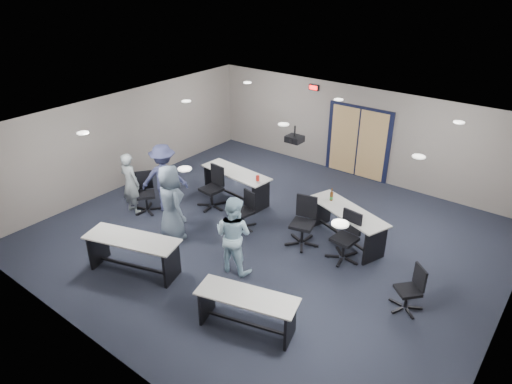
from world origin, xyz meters
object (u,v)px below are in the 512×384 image
Objects in this scene: table_back_left at (236,181)px; chair_loose_right at (408,289)px; person_plaid at (171,203)px; chair_back_c at (303,223)px; chair_back_b at (243,211)px; table_back_right at (346,220)px; table_front_left at (133,249)px; person_back at (164,178)px; table_front_right at (247,306)px; chair_back_d at (345,237)px; chair_loose_left at (145,193)px; person_lightblue at (233,235)px; person_gray at (130,183)px; chair_back_a at (211,188)px.

table_back_left is 2.27× the size of chair_loose_right.
chair_back_c is at bearing -130.63° from person_plaid.
chair_back_b is 1.55m from chair_back_c.
table_back_right is 2.29× the size of chair_back_b.
table_front_left is at bearing -140.42° from chair_back_c.
table_back_left is 5.53m from chair_loose_right.
table_back_right is at bearing 155.52° from person_back.
chair_back_b is (1.08, -1.04, -0.10)m from table_back_left.
table_front_right is 2.96m from chair_back_d.
person_back reaches higher than chair_loose_right.
chair_back_c is at bearing -11.43° from table_back_left.
person_lightblue is at bearing -61.08° from chair_loose_left.
person_lightblue reaches higher than table_front_left.
chair_loose_left is at bearing -140.49° from person_gray.
chair_back_c reaches higher than chair_back_d.
person_gray is 0.89× the size of person_plaid.
table_back_right is 4.04m from person_plaid.
person_plaid reaches higher than person_lightblue.
chair_back_a is at bearing 83.97° from table_front_left.
person_gray is (-1.71, -2.15, 0.24)m from table_back_left.
person_lightblue is (-1.36, -2.39, 0.28)m from table_back_right.
person_plaid is at bearing -148.47° from chair_back_d.
person_plaid is (-2.57, -1.59, 0.34)m from chair_back_c.
person_plaid reaches higher than chair_back_c.
person_plaid reaches higher than table_front_left.
person_plaid reaches higher than chair_back_d.
chair_back_c is (2.23, 3.00, 0.02)m from table_front_left.
chair_back_d is at bearing -45.05° from table_back_right.
person_lightblue is (1.60, 1.33, 0.30)m from table_front_left.
person_gray is at bearing -10.80° from person_lightblue.
chair_back_c is (-0.73, -0.71, -0.00)m from table_back_right.
table_back_left reaches higher than chair_loose_right.
chair_back_b is 3.02m from person_gray.
chair_back_c is 0.67× the size of person_lightblue.
chair_loose_right is 7.09m from person_gray.
person_plaid reaches higher than table_back_left.
person_lightblue is (-3.36, -1.01, 0.39)m from chair_loose_right.
person_plaid is (-3.60, -1.65, 0.36)m from chair_back_d.
chair_back_a is 1.70m from person_plaid.
table_front_right is at bearing 162.85° from person_gray.
person_gray is (-5.00, 1.51, 0.32)m from table_front_right.
chair_back_d is at bearing 67.84° from table_front_right.
table_back_right is 1.33× the size of person_gray.
table_back_left is at bearing -168.96° from person_back.
chair_back_c is 0.63× the size of person_plaid.
chair_loose_left is at bearing -148.19° from chair_back_b.
person_back is (-4.46, -1.45, 0.32)m from table_back_right.
chair_loose_right is at bearing -9.87° from table_back_left.
chair_back_c is 0.71× the size of person_gray.
chair_back_c reaches higher than chair_back_a.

